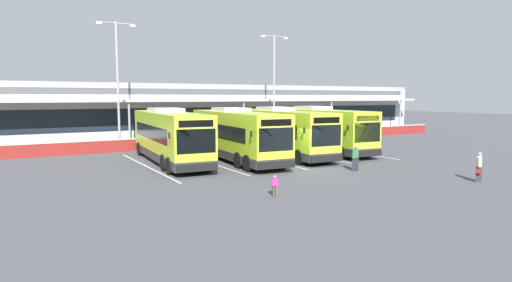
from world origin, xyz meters
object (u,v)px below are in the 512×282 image
object	(u,v)px
coach_bus_leftmost	(170,137)
coach_bus_left_centre	(236,136)
coach_bus_right_centre	(319,130)
pedestrian_with_handbag	(479,166)
pedestrian_in_dark_coat	(355,157)
lamp_post_centre	(274,81)
pedestrian_child	(275,185)
lamp_post_west	(118,77)
coach_bus_centre	(281,133)

from	to	relation	value
coach_bus_leftmost	coach_bus_left_centre	size ratio (longest dim) A/B	1.00
coach_bus_leftmost	coach_bus_right_centre	size ratio (longest dim) A/B	1.00
coach_bus_right_centre	pedestrian_with_handbag	xyz separation A→B (m)	(-0.78, -14.56, -0.93)
pedestrian_in_dark_coat	lamp_post_centre	size ratio (longest dim) A/B	0.15
coach_bus_right_centre	pedestrian_child	size ratio (longest dim) A/B	12.25
pedestrian_in_dark_coat	pedestrian_child	xyz separation A→B (m)	(-7.98, -3.24, -0.33)
lamp_post_west	lamp_post_centre	size ratio (longest dim) A/B	1.00
coach_bus_left_centre	pedestrian_in_dark_coat	world-z (taller)	coach_bus_left_centre
coach_bus_centre	pedestrian_in_dark_coat	size ratio (longest dim) A/B	7.60
coach_bus_left_centre	coach_bus_right_centre	xyz separation A→B (m)	(8.41, 1.04, 0.00)
coach_bus_left_centre	coach_bus_right_centre	size ratio (longest dim) A/B	1.00
coach_bus_right_centre	pedestrian_in_dark_coat	world-z (taller)	coach_bus_right_centre
coach_bus_right_centre	pedestrian_in_dark_coat	xyz separation A→B (m)	(-4.16, -8.72, -0.91)
coach_bus_right_centre	pedestrian_in_dark_coat	distance (m)	9.71
coach_bus_centre	pedestrian_child	xyz separation A→B (m)	(-7.96, -11.44, -1.24)
coach_bus_leftmost	lamp_post_west	size ratio (longest dim) A/B	1.12
pedestrian_with_handbag	lamp_post_centre	world-z (taller)	lamp_post_centre
lamp_post_centre	coach_bus_left_centre	bearing A→B (deg)	-133.04
coach_bus_right_centre	pedestrian_in_dark_coat	size ratio (longest dim) A/B	7.60
coach_bus_leftmost	lamp_post_centre	distance (m)	18.19
coach_bus_left_centre	pedestrian_child	xyz separation A→B (m)	(-3.73, -10.92, -1.24)
coach_bus_leftmost	coach_bus_centre	size ratio (longest dim) A/B	1.00
coach_bus_leftmost	pedestrian_in_dark_coat	size ratio (longest dim) A/B	7.60
coach_bus_left_centre	pedestrian_in_dark_coat	bearing A→B (deg)	-61.00
coach_bus_centre	pedestrian_child	world-z (taller)	coach_bus_centre
coach_bus_leftmost	pedestrian_in_dark_coat	xyz separation A→B (m)	(8.70, -9.14, -0.91)
pedestrian_with_handbag	pedestrian_in_dark_coat	distance (m)	6.75
coach_bus_left_centre	pedestrian_with_handbag	bearing A→B (deg)	-60.55
lamp_post_west	pedestrian_in_dark_coat	bearing A→B (deg)	-62.30
coach_bus_leftmost	lamp_post_west	world-z (taller)	lamp_post_west
coach_bus_right_centre	pedestrian_with_handbag	size ratio (longest dim) A/B	7.60
pedestrian_with_handbag	pedestrian_in_dark_coat	xyz separation A→B (m)	(-3.38, 5.84, 0.02)
coach_bus_leftmost	coach_bus_centre	distance (m)	8.73
coach_bus_centre	coach_bus_left_centre	bearing A→B (deg)	-172.92
coach_bus_right_centre	pedestrian_with_handbag	distance (m)	14.61
coach_bus_left_centre	lamp_post_west	distance (m)	13.39
pedestrian_in_dark_coat	pedestrian_child	bearing A→B (deg)	-157.92
pedestrian_child	lamp_post_centre	xyz separation A→B (m)	(14.06, 21.98, 5.75)
lamp_post_west	lamp_post_centre	world-z (taller)	same
coach_bus_leftmost	coach_bus_left_centre	distance (m)	4.68
lamp_post_centre	pedestrian_in_dark_coat	bearing A→B (deg)	-107.96
lamp_post_centre	pedestrian_with_handbag	bearing A→B (deg)	-96.26
pedestrian_with_handbag	lamp_post_west	xyz separation A→B (m)	(-13.32, 24.78, 5.43)
coach_bus_left_centre	pedestrian_in_dark_coat	xyz separation A→B (m)	(4.26, -7.68, -0.91)
coach_bus_centre	pedestrian_in_dark_coat	bearing A→B (deg)	-89.82
coach_bus_right_centre	lamp_post_centre	world-z (taller)	lamp_post_centre
coach_bus_leftmost	pedestrian_in_dark_coat	distance (m)	12.65
lamp_post_west	lamp_post_centre	distance (m)	16.02
lamp_post_centre	pedestrian_child	bearing A→B (deg)	-122.60
pedestrian_child	lamp_post_west	xyz separation A→B (m)	(-1.96, 22.18, 5.75)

